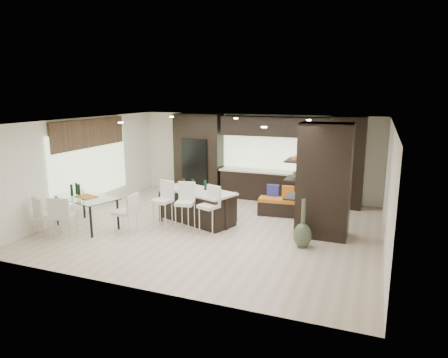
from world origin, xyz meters
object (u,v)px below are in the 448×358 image
at_px(stool_mid, 185,212).
at_px(floor_vase, 303,223).
at_px(bench, 281,207).
at_px(kitchen_island, 198,206).
at_px(chair_near, 64,218).
at_px(chair_end, 125,215).
at_px(stool_right, 209,215).
at_px(chair_far, 48,217).
at_px(stool_left, 163,209).
at_px(dining_table, 87,212).

height_order(stool_mid, floor_vase, floor_vase).
bearing_deg(bench, kitchen_island, -150.72).
height_order(chair_near, chair_end, chair_near).
distance_m(kitchen_island, stool_right, 0.99).
xyz_separation_m(stool_mid, chair_far, (-2.97, -1.45, -0.05)).
relative_size(stool_left, floor_vase, 0.87).
bearing_deg(bench, dining_table, -153.29).
bearing_deg(stool_right, stool_mid, -158.67).
distance_m(stool_mid, stool_right, 0.63).
relative_size(stool_left, chair_end, 1.06).
height_order(stool_left, chair_far, stool_left).
xyz_separation_m(stool_left, stool_mid, (0.63, -0.00, 0.00)).
bearing_deg(chair_end, chair_near, 122.02).
distance_m(stool_right, floor_vase, 2.29).
height_order(stool_left, stool_right, stool_left).
xyz_separation_m(floor_vase, chair_near, (-5.37, -1.41, -0.08)).
xyz_separation_m(floor_vase, dining_table, (-5.37, -0.61, -0.16)).
bearing_deg(chair_end, floor_vase, -84.44).
distance_m(kitchen_island, stool_left, 0.99).
bearing_deg(floor_vase, stool_right, 178.51).
height_order(dining_table, chair_end, chair_end).
bearing_deg(bench, stool_right, -127.40).
distance_m(stool_right, chair_far, 3.88).
xyz_separation_m(stool_mid, chair_near, (-2.45, -1.47, -0.02)).
bearing_deg(chair_near, chair_far, 160.21).
distance_m(floor_vase, chair_near, 5.56).
height_order(kitchen_island, chair_near, chair_near).
bearing_deg(kitchen_island, stool_mid, -69.68).
bearing_deg(stool_left, floor_vase, 10.21).
height_order(stool_right, bench, stool_right).
height_order(floor_vase, dining_table, floor_vase).
height_order(kitchen_island, chair_far, chair_far).
bearing_deg(chair_near, dining_table, 72.02).
bearing_deg(floor_vase, chair_near, -165.25).
height_order(stool_mid, chair_near, stool_mid).
height_order(bench, dining_table, dining_table).
bearing_deg(dining_table, kitchen_island, 47.42).
distance_m(floor_vase, chair_far, 6.05).
distance_m(stool_left, stool_mid, 0.63).
bearing_deg(stool_right, stool_left, -159.00).
height_order(bench, floor_vase, floor_vase).
bearing_deg(stool_left, stool_mid, 10.95).
xyz_separation_m(stool_left, chair_far, (-2.33, -1.45, -0.04)).
xyz_separation_m(kitchen_island, bench, (1.94, 1.35, -0.19)).
relative_size(bench, dining_table, 0.76).
relative_size(kitchen_island, chair_end, 2.26).
relative_size(dining_table, chair_end, 1.82).
bearing_deg(kitchen_island, dining_table, -129.45).
xyz_separation_m(stool_right, chair_far, (-3.60, -1.46, -0.03)).
height_order(kitchen_island, stool_left, stool_left).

